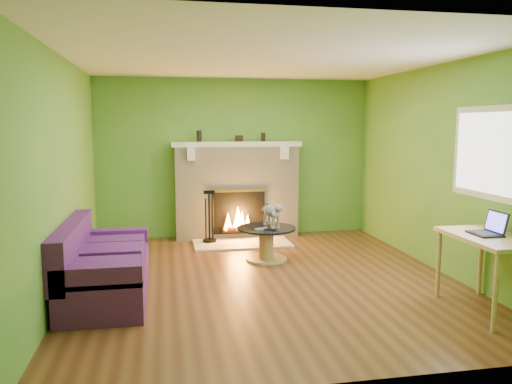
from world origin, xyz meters
The scene contains 22 objects.
floor centered at (0.00, 0.00, 0.00)m, with size 5.00×5.00×0.00m, color #532B17.
ceiling centered at (0.00, 0.00, 2.60)m, with size 5.00×5.00×0.00m, color white.
wall_back centered at (0.00, 2.50, 1.30)m, with size 5.00×5.00×0.00m, color #48892D.
wall_front centered at (0.00, -2.50, 1.30)m, with size 5.00×5.00×0.00m, color #48892D.
wall_left centered at (-2.25, 0.00, 1.30)m, with size 5.00×5.00×0.00m, color #48892D.
wall_right centered at (2.25, 0.00, 1.30)m, with size 5.00×5.00×0.00m, color #48892D.
window_frame centered at (2.24, -0.90, 1.55)m, with size 1.20×1.20×0.00m, color silver.
window_pane centered at (2.23, -0.90, 1.55)m, with size 1.06×1.06×0.00m, color white.
fireplace centered at (0.00, 2.32, 0.77)m, with size 2.10×0.46×1.58m.
hearth centered at (0.00, 1.80, 0.01)m, with size 1.50×0.75×0.03m, color beige.
mantel centered at (0.00, 2.30, 1.54)m, with size 2.10×0.28×0.08m, color silver.
sofa centered at (-1.86, -0.27, 0.32)m, with size 0.86×1.82×0.81m.
coffee_table centered at (0.19, 0.84, 0.26)m, with size 0.81×0.81×0.46m.
desk centered at (1.95, -1.43, 0.68)m, with size 0.60×1.04×0.77m.
cat centered at (0.27, 0.89, 0.63)m, with size 0.21×0.56×0.35m, color slate, non-canonical shape.
remote_silver centered at (0.09, 0.72, 0.47)m, with size 0.17×0.04×0.02m, color gray.
remote_black centered at (0.21, 0.66, 0.47)m, with size 0.16×0.04×0.02m, color black.
laptop centered at (1.93, -1.38, 0.89)m, with size 0.27×0.31×0.24m, color black, non-canonical shape.
fire_tools centered at (-0.49, 1.95, 0.44)m, with size 0.22×0.22×0.82m, color black, non-canonical shape.
mantel_vase_left centered at (-0.60, 2.33, 1.67)m, with size 0.08×0.08×0.18m, color black.
mantel_vase_right centered at (0.44, 2.33, 1.65)m, with size 0.07×0.07×0.14m, color black.
mantel_box centered at (0.04, 2.33, 1.63)m, with size 0.12×0.08×0.10m, color black.
Camera 1 is at (-1.18, -5.71, 1.84)m, focal length 35.00 mm.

